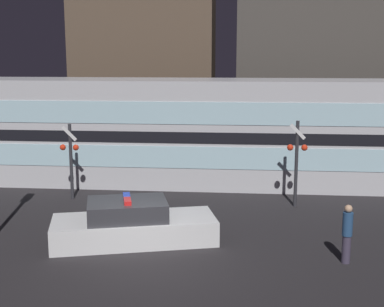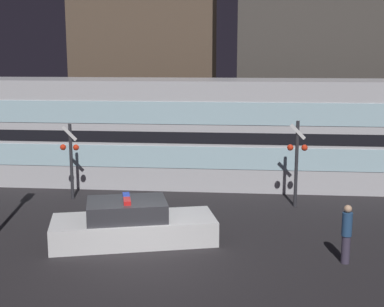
{
  "view_description": "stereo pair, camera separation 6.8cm",
  "coord_description": "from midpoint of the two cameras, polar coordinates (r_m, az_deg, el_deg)",
  "views": [
    {
      "loc": [
        2.38,
        -13.16,
        5.5
      ],
      "look_at": [
        0.68,
        5.3,
        1.98
      ],
      "focal_mm": 50.0,
      "sensor_mm": 36.0,
      "label": 1
    },
    {
      "loc": [
        2.45,
        -13.16,
        5.5
      ],
      "look_at": [
        0.68,
        5.3,
        1.98
      ],
      "focal_mm": 50.0,
      "sensor_mm": 36.0,
      "label": 2
    }
  ],
  "objects": [
    {
      "name": "building_left",
      "position": [
        30.31,
        -4.89,
        9.83
      ],
      "size": [
        7.65,
        4.07,
        10.06
      ],
      "color": "brown",
      "rests_on": "ground_plane"
    },
    {
      "name": "building_center",
      "position": [
        30.97,
        12.28,
        8.58
      ],
      "size": [
        7.81,
        6.97,
        8.91
      ],
      "color": "#47423D",
      "rests_on": "ground_plane"
    },
    {
      "name": "police_car",
      "position": [
        15.91,
        -6.28,
        -7.58
      ],
      "size": [
        5.05,
        2.95,
        1.38
      ],
      "rotation": [
        0.0,
        0.0,
        0.26
      ],
      "color": "silver",
      "rests_on": "ground_plane"
    },
    {
      "name": "crossing_signal_near",
      "position": [
        19.36,
        11.21,
        -0.46
      ],
      "size": [
        0.72,
        0.3,
        3.13
      ],
      "color": "#2D2D33",
      "rests_on": "ground_plane"
    },
    {
      "name": "crossing_signal_far",
      "position": [
        20.55,
        -12.73,
        -0.25
      ],
      "size": [
        0.72,
        0.3,
        2.88
      ],
      "color": "#2D2D33",
      "rests_on": "ground_plane"
    },
    {
      "name": "ground_plane",
      "position": [
        14.47,
        -4.66,
        -11.63
      ],
      "size": [
        120.0,
        120.0,
        0.0
      ],
      "primitive_type": "plane",
      "color": "#262326"
    },
    {
      "name": "pedestrian",
      "position": [
        14.76,
        16.29,
        -8.19
      ],
      "size": [
        0.27,
        0.27,
        1.59
      ],
      "color": "#3F384C",
      "rests_on": "ground_plane"
    },
    {
      "name": "train",
      "position": [
        22.39,
        4.48,
        2.24
      ],
      "size": [
        23.2,
        3.11,
        4.4
      ],
      "color": "silver",
      "rests_on": "ground_plane"
    }
  ]
}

